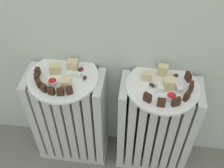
{
  "coord_description": "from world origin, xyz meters",
  "views": [
    {
      "loc": [
        0.1,
        -0.51,
        1.37
      ],
      "look_at": [
        0.0,
        0.28,
        0.54
      ],
      "focal_mm": 43.99,
      "sensor_mm": 36.0,
      "label": 1
    }
  ],
  "objects_px": {
    "radiator_left": "(70,118)",
    "plate_right": "(163,86)",
    "radiator_right": "(155,127)",
    "fork": "(162,84)",
    "jam_bowl_left": "(53,82)",
    "plate_left": "(63,77)",
    "jam_bowl_right": "(171,97)"
  },
  "relations": [
    {
      "from": "radiator_left",
      "to": "plate_right",
      "type": "bearing_deg",
      "value": 0.0
    },
    {
      "from": "radiator_right",
      "to": "fork",
      "type": "height_order",
      "value": "fork"
    },
    {
      "from": "radiator_right",
      "to": "fork",
      "type": "relative_size",
      "value": 5.41
    },
    {
      "from": "radiator_left",
      "to": "jam_bowl_left",
      "type": "bearing_deg",
      "value": -118.91
    },
    {
      "from": "plate_right",
      "to": "radiator_left",
      "type": "bearing_deg",
      "value": 180.0
    },
    {
      "from": "plate_left",
      "to": "plate_right",
      "type": "height_order",
      "value": "same"
    },
    {
      "from": "plate_right",
      "to": "jam_bowl_left",
      "type": "bearing_deg",
      "value": -173.48
    },
    {
      "from": "radiator_left",
      "to": "radiator_right",
      "type": "bearing_deg",
      "value": 0.0
    },
    {
      "from": "plate_left",
      "to": "jam_bowl_left",
      "type": "bearing_deg",
      "value": -118.91
    },
    {
      "from": "radiator_left",
      "to": "plate_right",
      "type": "xyz_separation_m",
      "value": [
        0.42,
        0.0,
        0.29
      ]
    },
    {
      "from": "radiator_right",
      "to": "plate_left",
      "type": "relative_size",
      "value": 1.84
    },
    {
      "from": "radiator_left",
      "to": "radiator_right",
      "type": "xyz_separation_m",
      "value": [
        0.42,
        0.0,
        0.0
      ]
    },
    {
      "from": "radiator_right",
      "to": "jam_bowl_right",
      "type": "relative_size",
      "value": 13.3
    },
    {
      "from": "plate_left",
      "to": "fork",
      "type": "height_order",
      "value": "fork"
    },
    {
      "from": "plate_right",
      "to": "jam_bowl_right",
      "type": "xyz_separation_m",
      "value": [
        0.03,
        -0.07,
        0.02
      ]
    },
    {
      "from": "radiator_left",
      "to": "plate_right",
      "type": "height_order",
      "value": "plate_right"
    },
    {
      "from": "plate_right",
      "to": "fork",
      "type": "height_order",
      "value": "fork"
    },
    {
      "from": "jam_bowl_right",
      "to": "fork",
      "type": "xyz_separation_m",
      "value": [
        -0.03,
        0.08,
        -0.01
      ]
    },
    {
      "from": "jam_bowl_right",
      "to": "fork",
      "type": "bearing_deg",
      "value": 113.24
    },
    {
      "from": "radiator_left",
      "to": "jam_bowl_right",
      "type": "relative_size",
      "value": 13.3
    },
    {
      "from": "radiator_right",
      "to": "plate_left",
      "type": "xyz_separation_m",
      "value": [
        -0.42,
        0.0,
        0.29
      ]
    },
    {
      "from": "fork",
      "to": "radiator_left",
      "type": "bearing_deg",
      "value": -179.16
    },
    {
      "from": "radiator_left",
      "to": "radiator_right",
      "type": "relative_size",
      "value": 1.0
    },
    {
      "from": "jam_bowl_left",
      "to": "jam_bowl_right",
      "type": "distance_m",
      "value": 0.48
    },
    {
      "from": "jam_bowl_right",
      "to": "radiator_left",
      "type": "bearing_deg",
      "value": 171.05
    },
    {
      "from": "jam_bowl_left",
      "to": "jam_bowl_right",
      "type": "bearing_deg",
      "value": -2.37
    },
    {
      "from": "radiator_left",
      "to": "plate_left",
      "type": "xyz_separation_m",
      "value": [
        -0.0,
        0.0,
        0.29
      ]
    },
    {
      "from": "radiator_right",
      "to": "plate_right",
      "type": "height_order",
      "value": "plate_right"
    },
    {
      "from": "radiator_right",
      "to": "plate_right",
      "type": "xyz_separation_m",
      "value": [
        0.0,
        0.0,
        0.29
      ]
    },
    {
      "from": "jam_bowl_right",
      "to": "radiator_right",
      "type": "bearing_deg",
      "value": 113.66
    },
    {
      "from": "radiator_left",
      "to": "plate_left",
      "type": "distance_m",
      "value": 0.29
    },
    {
      "from": "jam_bowl_right",
      "to": "fork",
      "type": "height_order",
      "value": "jam_bowl_right"
    }
  ]
}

